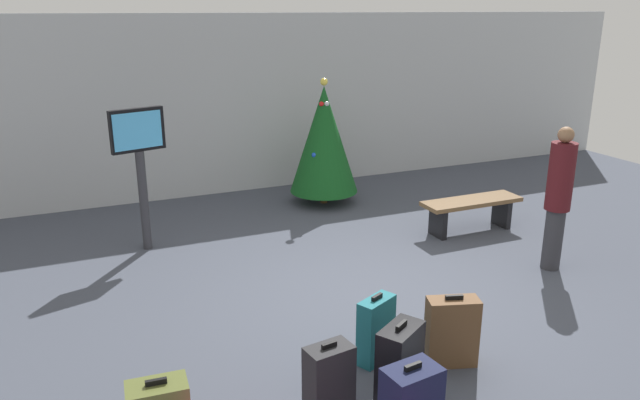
% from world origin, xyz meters
% --- Properties ---
extents(ground_plane, '(16.00, 16.00, 0.00)m').
position_xyz_m(ground_plane, '(0.00, 0.00, 0.00)').
color(ground_plane, '#424754').
extents(back_wall, '(16.00, 0.20, 3.02)m').
position_xyz_m(back_wall, '(0.00, 4.73, 1.51)').
color(back_wall, '#B7BCC1').
rests_on(back_wall, ground_plane).
extents(holiday_tree, '(1.11, 1.11, 2.05)m').
position_xyz_m(holiday_tree, '(0.92, 3.42, 1.07)').
color(holiday_tree, '#4C3319').
rests_on(holiday_tree, ground_plane).
extents(flight_info_kiosk, '(0.70, 0.28, 1.89)m').
position_xyz_m(flight_info_kiosk, '(-2.07, 2.51, 1.28)').
color(flight_info_kiosk, '#333338').
rests_on(flight_info_kiosk, ground_plane).
extents(waiting_bench, '(1.49, 0.44, 0.48)m').
position_xyz_m(waiting_bench, '(2.32, 1.34, 0.36)').
color(waiting_bench, brown).
rests_on(waiting_bench, ground_plane).
extents(traveller_0, '(0.40, 0.40, 1.78)m').
position_xyz_m(traveller_0, '(2.44, -0.14, 0.95)').
color(traveller_0, '#333338').
rests_on(traveller_0, ground_plane).
extents(suitcase_1, '(0.42, 0.32, 0.66)m').
position_xyz_m(suitcase_1, '(-0.55, -1.11, 0.31)').
color(suitcase_1, '#19606B').
rests_on(suitcase_1, ground_plane).
extents(suitcase_5, '(0.40, 0.28, 0.60)m').
position_xyz_m(suitcase_5, '(-1.24, -1.59, 0.28)').
color(suitcase_5, '#232326').
rests_on(suitcase_5, ground_plane).
extents(suitcase_7, '(0.50, 0.34, 0.68)m').
position_xyz_m(suitcase_7, '(0.05, -1.43, 0.32)').
color(suitcase_7, brown).
rests_on(suitcase_7, ground_plane).
extents(suitcase_8, '(0.49, 0.43, 0.69)m').
position_xyz_m(suitcase_8, '(-0.64, -1.69, 0.33)').
color(suitcase_8, black).
rests_on(suitcase_8, ground_plane).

